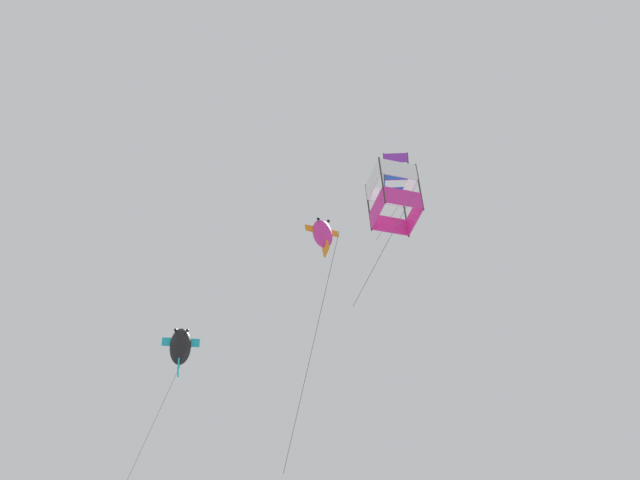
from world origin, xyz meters
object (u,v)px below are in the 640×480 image
at_px(kite_box_highest, 394,197).
at_px(kite_fish_mid_left, 322,234).
at_px(kite_box_low_drifter, 396,175).
at_px(kite_fish_near_right, 180,347).

distance_m(kite_box_highest, kite_fish_mid_left, 3.56).
height_order(kite_box_low_drifter, kite_fish_mid_left, kite_box_low_drifter).
relative_size(kite_box_low_drifter, kite_fish_near_right, 0.63).
bearing_deg(kite_fish_mid_left, kite_fish_near_right, -86.73).
bearing_deg(kite_box_highest, kite_fish_mid_left, 15.64).
height_order(kite_box_highest, kite_fish_mid_left, kite_box_highest).
bearing_deg(kite_box_highest, kite_fish_near_right, -71.44).
relative_size(kite_box_highest, kite_fish_mid_left, 0.66).
bearing_deg(kite_box_highest, kite_box_low_drifter, -113.63).
bearing_deg(kite_fish_mid_left, kite_box_low_drifter, -128.29).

